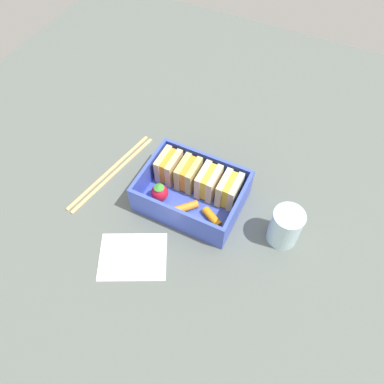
{
  "coord_description": "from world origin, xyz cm",
  "views": [
    {
      "loc": [
        16.6,
        -33.69,
        56.5
      ],
      "look_at": [
        0.0,
        0.0,
        2.7
      ],
      "focal_mm": 35.0,
      "sensor_mm": 36.0,
      "label": 1
    }
  ],
  "objects_px": {
    "sandwich_center": "(209,182)",
    "carrot_stick_far_left": "(212,217)",
    "strawberry_far_left": "(160,192)",
    "folded_napkin": "(133,256)",
    "sandwich_center_left": "(188,174)",
    "chopstick_pair": "(111,171)",
    "sandwich_left": "(169,166)",
    "carrot_stick_left": "(184,208)",
    "sandwich_center_right": "(229,190)",
    "drinking_glass": "(286,226)"
  },
  "relations": [
    {
      "from": "folded_napkin",
      "to": "chopstick_pair",
      "type": "bearing_deg",
      "value": 134.16
    },
    {
      "from": "sandwich_left",
      "to": "folded_napkin",
      "type": "distance_m",
      "value": 0.17
    },
    {
      "from": "sandwich_center",
      "to": "carrot_stick_left",
      "type": "bearing_deg",
      "value": -109.54
    },
    {
      "from": "strawberry_far_left",
      "to": "folded_napkin",
      "type": "distance_m",
      "value": 0.12
    },
    {
      "from": "sandwich_center",
      "to": "carrot_stick_far_left",
      "type": "xyz_separation_m",
      "value": [
        0.03,
        -0.05,
        -0.02
      ]
    },
    {
      "from": "sandwich_center_left",
      "to": "folded_napkin",
      "type": "relative_size",
      "value": 0.47
    },
    {
      "from": "sandwich_center",
      "to": "sandwich_center_right",
      "type": "relative_size",
      "value": 1.0
    },
    {
      "from": "sandwich_center",
      "to": "chopstick_pair",
      "type": "relative_size",
      "value": 0.24
    },
    {
      "from": "sandwich_center",
      "to": "drinking_glass",
      "type": "height_order",
      "value": "drinking_glass"
    },
    {
      "from": "sandwich_left",
      "to": "sandwich_center_left",
      "type": "bearing_deg",
      "value": 0.0
    },
    {
      "from": "sandwich_center_right",
      "to": "carrot_stick_far_left",
      "type": "relative_size",
      "value": 1.3
    },
    {
      "from": "strawberry_far_left",
      "to": "carrot_stick_left",
      "type": "height_order",
      "value": "strawberry_far_left"
    },
    {
      "from": "carrot_stick_left",
      "to": "carrot_stick_far_left",
      "type": "bearing_deg",
      "value": 4.14
    },
    {
      "from": "sandwich_center",
      "to": "folded_napkin",
      "type": "distance_m",
      "value": 0.18
    },
    {
      "from": "drinking_glass",
      "to": "folded_napkin",
      "type": "xyz_separation_m",
      "value": [
        -0.21,
        -0.14,
        -0.03
      ]
    },
    {
      "from": "sandwich_center_right",
      "to": "carrot_stick_left",
      "type": "bearing_deg",
      "value": -136.52
    },
    {
      "from": "sandwich_left",
      "to": "strawberry_far_left",
      "type": "height_order",
      "value": "sandwich_left"
    },
    {
      "from": "carrot_stick_far_left",
      "to": "sandwich_center_left",
      "type": "bearing_deg",
      "value": 143.42
    },
    {
      "from": "carrot_stick_far_left",
      "to": "sandwich_center",
      "type": "bearing_deg",
      "value": 120.9
    },
    {
      "from": "sandwich_center",
      "to": "carrot_stick_left",
      "type": "height_order",
      "value": "sandwich_center"
    },
    {
      "from": "strawberry_far_left",
      "to": "carrot_stick_far_left",
      "type": "relative_size",
      "value": 0.94
    },
    {
      "from": "sandwich_left",
      "to": "strawberry_far_left",
      "type": "bearing_deg",
      "value": -79.96
    },
    {
      "from": "sandwich_center_left",
      "to": "sandwich_center_right",
      "type": "height_order",
      "value": "same"
    },
    {
      "from": "sandwich_center_right",
      "to": "drinking_glass",
      "type": "height_order",
      "value": "drinking_glass"
    },
    {
      "from": "strawberry_far_left",
      "to": "drinking_glass",
      "type": "relative_size",
      "value": 0.52
    },
    {
      "from": "sandwich_center",
      "to": "drinking_glass",
      "type": "xyz_separation_m",
      "value": [
        0.15,
        -0.02,
        -0.0
      ]
    },
    {
      "from": "sandwich_left",
      "to": "drinking_glass",
      "type": "relative_size",
      "value": 0.73
    },
    {
      "from": "drinking_glass",
      "to": "folded_napkin",
      "type": "relative_size",
      "value": 0.64
    },
    {
      "from": "sandwich_left",
      "to": "carrot_stick_far_left",
      "type": "xyz_separation_m",
      "value": [
        0.11,
        -0.05,
        -0.02
      ]
    },
    {
      "from": "sandwich_center_right",
      "to": "carrot_stick_left",
      "type": "relative_size",
      "value": 1.04
    },
    {
      "from": "sandwich_center",
      "to": "drinking_glass",
      "type": "bearing_deg",
      "value": -9.0
    },
    {
      "from": "sandwich_center_right",
      "to": "chopstick_pair",
      "type": "bearing_deg",
      "value": -170.96
    },
    {
      "from": "sandwich_center",
      "to": "chopstick_pair",
      "type": "height_order",
      "value": "sandwich_center"
    },
    {
      "from": "carrot_stick_left",
      "to": "carrot_stick_far_left",
      "type": "relative_size",
      "value": 1.25
    },
    {
      "from": "sandwich_center",
      "to": "folded_napkin",
      "type": "relative_size",
      "value": 0.47
    },
    {
      "from": "chopstick_pair",
      "to": "sandwich_center",
      "type": "bearing_deg",
      "value": 10.92
    },
    {
      "from": "sandwich_left",
      "to": "carrot_stick_far_left",
      "type": "bearing_deg",
      "value": -25.5
    },
    {
      "from": "carrot_stick_far_left",
      "to": "carrot_stick_left",
      "type": "bearing_deg",
      "value": -175.86
    },
    {
      "from": "chopstick_pair",
      "to": "folded_napkin",
      "type": "relative_size",
      "value": 1.99
    },
    {
      "from": "folded_napkin",
      "to": "sandwich_left",
      "type": "bearing_deg",
      "value": 97.24
    },
    {
      "from": "sandwich_left",
      "to": "chopstick_pair",
      "type": "relative_size",
      "value": 0.24
    },
    {
      "from": "sandwich_center_right",
      "to": "strawberry_far_left",
      "type": "xyz_separation_m",
      "value": [
        -0.11,
        -0.05,
        -0.01
      ]
    },
    {
      "from": "sandwich_center_left",
      "to": "sandwich_left",
      "type": "bearing_deg",
      "value": 180.0
    },
    {
      "from": "carrot_stick_left",
      "to": "chopstick_pair",
      "type": "relative_size",
      "value": 0.23
    },
    {
      "from": "strawberry_far_left",
      "to": "chopstick_pair",
      "type": "xyz_separation_m",
      "value": [
        -0.12,
        0.02,
        -0.03
      ]
    },
    {
      "from": "sandwich_center_right",
      "to": "folded_napkin",
      "type": "height_order",
      "value": "sandwich_center_right"
    },
    {
      "from": "drinking_glass",
      "to": "carrot_stick_left",
      "type": "bearing_deg",
      "value": -168.98
    },
    {
      "from": "sandwich_left",
      "to": "carrot_stick_left",
      "type": "height_order",
      "value": "sandwich_left"
    },
    {
      "from": "sandwich_center",
      "to": "sandwich_center_left",
      "type": "bearing_deg",
      "value": 180.0
    },
    {
      "from": "strawberry_far_left",
      "to": "carrot_stick_far_left",
      "type": "xyz_separation_m",
      "value": [
        0.1,
        -0.0,
        -0.01
      ]
    }
  ]
}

